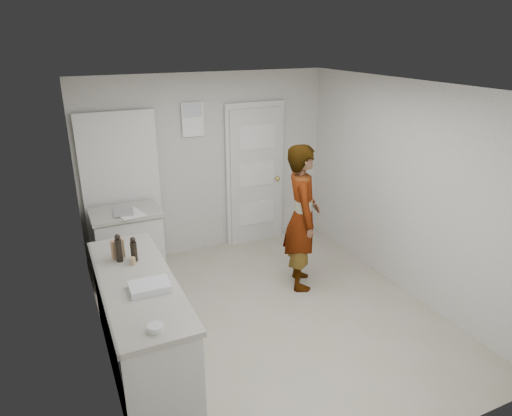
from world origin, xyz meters
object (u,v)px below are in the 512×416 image
baking_dish (150,287)px  spice_jar (133,261)px  person (302,218)px  oil_cruet_b (119,248)px  egg_bowl (155,328)px  cake_mix_box (118,249)px  oil_cruet_a (134,250)px

baking_dish → spice_jar: bearing=94.8°
person → spice_jar: size_ratio=24.24×
person → oil_cruet_b: person is taller
baking_dish → egg_bowl: (-0.09, -0.59, -0.00)m
person → spice_jar: person is taller
spice_jar → baking_dish: spice_jar is taller
egg_bowl → oil_cruet_b: bearing=92.7°
oil_cruet_b → baking_dish: (0.14, -0.64, -0.11)m
cake_mix_box → oil_cruet_a: size_ratio=0.77×
person → baking_dish: person is taller
cake_mix_box → egg_bowl: size_ratio=1.60×
person → egg_bowl: bearing=147.4°
cake_mix_box → egg_bowl: bearing=-101.2°
person → cake_mix_box: bearing=117.4°
oil_cruet_b → egg_bowl: size_ratio=2.38×
spice_jar → oil_cruet_b: 0.19m
spice_jar → oil_cruet_b: bearing=129.9°
person → oil_cruet_a: bearing=121.1°
person → cake_mix_box: size_ratio=9.46×
oil_cruet_a → egg_bowl: size_ratio=2.09×
oil_cruet_b → egg_bowl: (0.06, -1.23, -0.11)m
oil_cruet_a → cake_mix_box: bearing=136.8°
oil_cruet_a → oil_cruet_b: bearing=160.3°
oil_cruet_b → baking_dish: 0.66m
cake_mix_box → oil_cruet_b: bearing=-103.2°
oil_cruet_b → spice_jar: bearing=-50.1°
person → oil_cruet_b: bearing=119.4°
egg_bowl → cake_mix_box: bearing=92.5°
baking_dish → egg_bowl: 0.59m
oil_cruet_b → baking_dish: oil_cruet_b is taller
egg_bowl → person: bearing=35.5°
cake_mix_box → egg_bowl: cake_mix_box is taller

